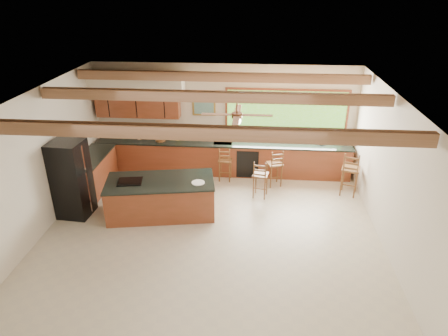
{
  "coord_description": "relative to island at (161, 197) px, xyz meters",
  "views": [
    {
      "loc": [
        0.9,
        -7.32,
        4.99
      ],
      "look_at": [
        0.21,
        0.8,
        1.13
      ],
      "focal_mm": 32.0,
      "sensor_mm": 36.0,
      "label": 1
    }
  ],
  "objects": [
    {
      "name": "ground",
      "position": [
        1.24,
        -0.6,
        -0.43
      ],
      "size": [
        7.2,
        7.2,
        0.0
      ],
      "primitive_type": "plane",
      "color": "beige",
      "rests_on": "ground"
    },
    {
      "name": "refrigerator",
      "position": [
        -1.98,
        -0.2,
        0.48
      ],
      "size": [
        0.75,
        0.74,
        1.81
      ],
      "rotation": [
        0.0,
        0.0,
        -0.08
      ],
      "color": "black",
      "rests_on": "ground"
    },
    {
      "name": "bar_stool_d",
      "position": [
        4.54,
        1.25,
        0.27
      ],
      "size": [
        0.53,
        0.53,
        1.18
      ],
      "rotation": [
        0.0,
        0.0,
        -0.31
      ],
      "color": "brown",
      "rests_on": "ground"
    },
    {
      "name": "bar_stool_a",
      "position": [
        1.34,
        1.8,
        0.15
      ],
      "size": [
        0.37,
        0.37,
        0.98
      ],
      "rotation": [
        0.0,
        0.0,
        -0.06
      ],
      "color": "brown",
      "rests_on": "ground"
    },
    {
      "name": "bar_stool_b",
      "position": [
        2.66,
        1.6,
        0.19
      ],
      "size": [
        0.47,
        0.47,
        1.03
      ],
      "rotation": [
        0.0,
        0.0,
        0.34
      ],
      "color": "brown",
      "rests_on": "ground"
    },
    {
      "name": "counter_run",
      "position": [
        0.42,
        1.92,
        0.04
      ],
      "size": [
        7.12,
        3.1,
        1.22
      ],
      "color": "brown",
      "rests_on": "ground"
    },
    {
      "name": "room_shell",
      "position": [
        1.07,
        0.05,
        1.79
      ],
      "size": [
        7.27,
        6.54,
        3.02
      ],
      "color": "beige",
      "rests_on": "ground"
    },
    {
      "name": "island",
      "position": [
        0.0,
        0.0,
        0.0
      ],
      "size": [
        2.61,
        1.55,
        0.87
      ],
      "rotation": [
        0.0,
        0.0,
        0.17
      ],
      "color": "brown",
      "rests_on": "ground"
    },
    {
      "name": "bar_stool_c",
      "position": [
        2.3,
        0.95,
        0.17
      ],
      "size": [
        0.43,
        0.43,
        1.01
      ],
      "rotation": [
        0.0,
        0.0,
        -0.2
      ],
      "color": "brown",
      "rests_on": "ground"
    }
  ]
}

